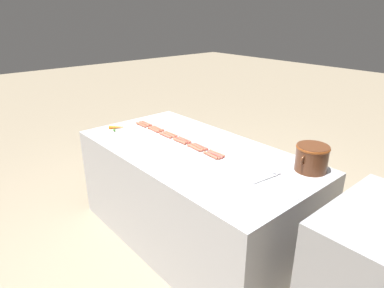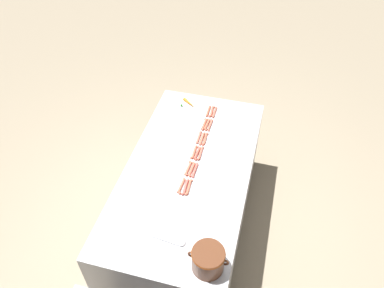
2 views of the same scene
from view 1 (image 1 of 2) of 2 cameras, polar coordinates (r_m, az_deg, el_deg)
name	(u,v)px [view 1 (image 1 of 2)]	position (r m, az deg, el deg)	size (l,w,h in m)	color
ground_plane	(193,235)	(3.08, 0.19, -15.34)	(20.00, 20.00, 0.00)	gray
griddle_counter	(193,195)	(2.84, 0.20, -8.63)	(1.03, 2.00, 0.83)	#BCBCC1
hot_dog_0	(147,123)	(3.26, -7.73, 3.52)	(0.02, 0.17, 0.02)	#CB654F
hot_dog_1	(158,128)	(3.10, -5.77, 2.68)	(0.03, 0.17, 0.02)	#CA644F
hot_dog_2	(171,134)	(2.95, -3.58, 1.74)	(0.03, 0.17, 0.02)	#CA6047
hot_dog_3	(185,139)	(2.82, -1.25, 0.78)	(0.03, 0.17, 0.02)	#BF5F4C
hot_dog_4	(201,146)	(2.68, 1.51, -0.38)	(0.02, 0.17, 0.02)	#CC5A4D
hot_dog_5	(217,153)	(2.55, 4.27, -1.59)	(0.03, 0.17, 0.02)	#C76249
hot_dog_6	(144,124)	(3.24, -8.19, 3.42)	(0.03, 0.17, 0.02)	#CD644D
hot_dog_7	(156,129)	(3.09, -6.21, 2.55)	(0.03, 0.17, 0.02)	#C0654A
hot_dog_8	(169,135)	(2.93, -3.99, 1.59)	(0.02, 0.17, 0.02)	#C0674E
hot_dog_9	(183,141)	(2.80, -1.61, 0.60)	(0.03, 0.17, 0.02)	#C15948
hot_dog_10	(198,147)	(2.66, 1.01, -0.52)	(0.03, 0.17, 0.02)	#C96148
hot_dog_11	(215,154)	(2.53, 3.95, -1.80)	(0.03, 0.17, 0.02)	#CA5A4E
hot_dog_12	(142,125)	(3.22, -8.61, 3.28)	(0.03, 0.17, 0.02)	#C56247
hot_dog_13	(154,130)	(3.07, -6.56, 2.42)	(0.03, 0.17, 0.02)	#CA634B
hot_dog_14	(166,135)	(2.93, -4.55, 1.52)	(0.02, 0.17, 0.02)	#CA6650
hot_dog_15	(179,141)	(2.78, -2.16, 0.50)	(0.02, 0.17, 0.02)	#C0644A
hot_dog_16	(195,148)	(2.65, 0.46, -0.66)	(0.03, 0.17, 0.02)	#CD684E
hot_dog_17	(212,155)	(2.51, 3.38, -1.95)	(0.03, 0.17, 0.02)	#C4664B
bean_pot	(312,157)	(2.40, 19.81, -2.06)	(0.28, 0.22, 0.18)	#562D19
serving_spoon	(273,174)	(2.30, 13.65, -5.04)	(0.27, 0.08, 0.02)	#B7B7BC
carrot	(118,127)	(3.17, -12.54, 2.80)	(0.16, 0.13, 0.03)	orange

